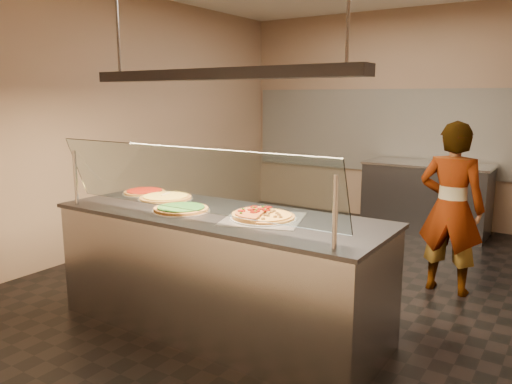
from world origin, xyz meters
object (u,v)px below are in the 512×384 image
Objects in this scene: serving_counter at (219,271)px; sneeze_guard at (187,180)px; half_pizza_sausage at (276,217)px; prep_table at (426,197)px; pizza_spinach at (181,209)px; worker at (451,208)px; pizza_cheese at (166,197)px; pizza_spatula at (167,195)px; pizza_tomato at (145,192)px; perforated_tray at (263,218)px; heat_lamp_housing at (216,74)px; half_pizza_pepperoni at (251,213)px.

sneeze_guard is at bearing -90.00° from serving_counter.
prep_table is at bearing 88.98° from half_pizza_sausage.
worker reaches higher than pizza_spinach.
sneeze_guard is at bearing 59.20° from worker.
pizza_spinach is at bearing -33.26° from pizza_cheese.
pizza_spatula reaches higher than serving_counter.
pizza_tomato is at bearing 166.39° from pizza_cheese.
perforated_tray is at bearing -7.87° from pizza_cheese.
prep_table is 0.70× the size of heat_lamp_housing.
serving_counter is at bearing -13.56° from pizza_cheese.
half_pizza_pepperoni is at bearing 3.67° from heat_lamp_housing.
serving_counter is 5.57× the size of pizza_cheese.
pizza_spatula reaches higher than perforated_tray.
half_pizza_sausage is at bearing -0.04° from perforated_tray.
sneeze_guard is at bearing -97.78° from prep_table.
heat_lamp_housing reaches higher than pizza_spatula.
serving_counter is at bearing -98.47° from prep_table.
worker is (2.34, 1.52, -0.15)m from pizza_tomato.
pizza_tomato is at bearing 166.42° from serving_counter.
pizza_tomato is (-0.75, 0.35, -0.00)m from pizza_spinach.
heat_lamp_housing is at bearing -13.56° from pizza_cheese.
half_pizza_pepperoni is (-0.11, 0.00, 0.03)m from perforated_tray.
half_pizza_sausage is 0.21× the size of heat_lamp_housing.
pizza_cheese is at bearing -13.61° from pizza_tomato.
worker reaches higher than pizza_cheese.
pizza_cheese reaches higher than serving_counter.
perforated_tray is at bearing 63.40° from worker.
sneeze_guard is 0.67m from half_pizza_sausage.
pizza_tomato is at bearing 171.39° from half_pizza_sausage.
heat_lamp_housing is at bearing 21.11° from pizza_spinach.
half_pizza_pepperoni is 2.03m from worker.
perforated_tray is (0.39, 0.02, 0.47)m from serving_counter.
perforated_tray is at bearing 179.96° from half_pizza_sausage.
heat_lamp_housing is at bearing -98.47° from prep_table.
serving_counter is at bearing 54.48° from worker.
worker reaches higher than perforated_tray.
worker is at bearing 49.82° from pizza_spinach.
worker is (1.99, 1.60, -0.17)m from pizza_spatula.
pizza_tomato is 1.46m from heat_lamp_housing.
perforated_tray is 3.02× the size of pizza_spatula.
sneeze_guard is at bearing -40.71° from pizza_spinach.
perforated_tray is at bearing 42.48° from sneeze_guard.
serving_counter is 0.57m from half_pizza_pepperoni.
perforated_tray is 1.09m from pizza_spatula.
heat_lamp_housing is (0.00, 0.34, 0.72)m from sneeze_guard.
half_pizza_sausage is at bearing 1.93° from heat_lamp_housing.
sneeze_guard reaches higher than pizza_spatula.
serving_counter is 5.81× the size of pizza_spinach.
serving_counter is at bearing -177.53° from perforated_tray.
pizza_cheese is 0.30× the size of worker.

